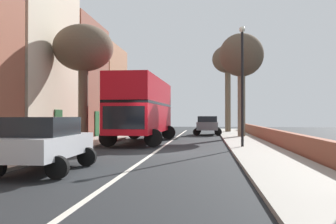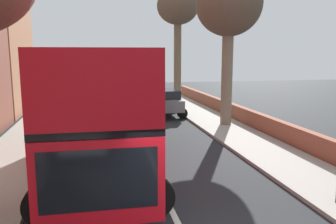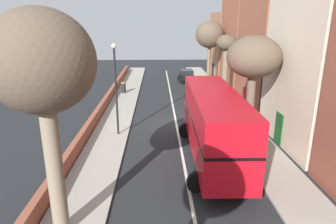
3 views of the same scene
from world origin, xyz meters
name	(u,v)px [view 3 (image 3 of 3)]	position (x,y,z in m)	size (l,w,h in m)	color
ground_plane	(176,125)	(0.00, 0.00, 0.00)	(84.00, 84.00, 0.00)	black
road_centre_line	(176,125)	(0.00, 0.00, 0.00)	(0.16, 54.00, 0.01)	silver
sidewalk_left	(238,123)	(-4.90, 0.00, 0.06)	(2.60, 60.00, 0.12)	#9E998E
sidewalk_right	(114,125)	(4.90, 0.00, 0.06)	(2.60, 60.00, 0.12)	#9E998E
terraced_houses_left	(288,61)	(-8.50, -0.29, 4.96)	(4.07, 47.68, 10.99)	#9E6647
boundary_wall_right	(94,120)	(6.45, 0.00, 0.46)	(0.36, 54.00, 0.92)	brown
double_decker_bus	(213,121)	(-1.70, 6.13, 2.35)	(3.68, 10.38, 4.06)	#B60D19
parked_car_silver_left_0	(197,93)	(-2.50, -6.82, 0.95)	(2.48, 4.40, 1.69)	#B7BABF
parked_car_black_left_1	(187,75)	(-2.50, -17.44, 0.92)	(2.49, 3.97, 1.62)	black
street_tree_left_0	(210,35)	(-4.71, -13.42, 6.28)	(3.31, 3.31, 7.80)	brown
street_tree_right_1	(42,67)	(5.17, 12.32, 6.39)	(3.50, 3.50, 8.14)	#7A6B56
street_tree_left_2	(226,51)	(-5.21, -6.73, 5.13)	(2.01, 2.01, 6.54)	brown
street_tree_left_4	(254,59)	(-4.67, 3.24, 5.51)	(3.46, 3.46, 6.89)	brown
lamppost_right	(116,83)	(4.30, 2.12, 3.81)	(0.32, 0.32, 6.31)	black
litter_bin_right	(123,88)	(5.30, -10.74, 0.72)	(0.55, 0.55, 1.18)	black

